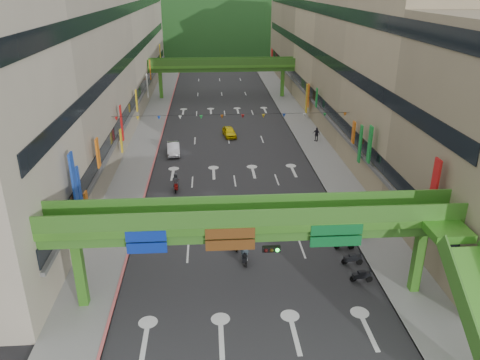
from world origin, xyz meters
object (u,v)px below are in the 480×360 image
Objects in this scene: overpass_near at (269,234)px; scooter_rider_near at (245,251)px; car_yellow at (229,132)px; pedestrian_red at (349,206)px; scooter_rider_mid at (236,236)px; car_silver at (173,149)px.

overpass_near reaches higher than scooter_rider_near.
scooter_rider_near is 0.57× the size of car_yellow.
pedestrian_red is at bearing 53.68° from overpass_near.
car_yellow is at bearing 91.21° from overpass_near.
scooter_rider_mid is 0.49× the size of car_silver.
overpass_near is at bearing -113.81° from pedestrian_red.
pedestrian_red reaches higher than car_yellow.
scooter_rider_near is at bearing -75.61° from scooter_rider_mid.
overpass_near is 6.66× the size of car_silver.
scooter_rider_mid reaches higher than car_silver.
car_silver is (-7.93, 29.62, -4.51)m from overpass_near.
scooter_rider_near is 1.18× the size of pedestrian_red.
scooter_rider_near is 31.31m from car_yellow.
car_yellow is at bearing 124.26° from pedestrian_red.
car_yellow is 2.09× the size of pedestrian_red.
pedestrian_red is (16.80, -17.56, 0.22)m from car_silver.
overpass_near reaches higher than car_silver.
car_yellow is (-0.76, 36.20, -4.55)m from overpass_near.
overpass_near is at bearing -76.73° from scooter_rider_mid.
scooter_rider_near is at bearing 102.78° from overpass_near.
scooter_rider_mid reaches higher than pedestrian_red.
pedestrian_red is (10.53, 5.03, -0.15)m from scooter_rider_mid.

